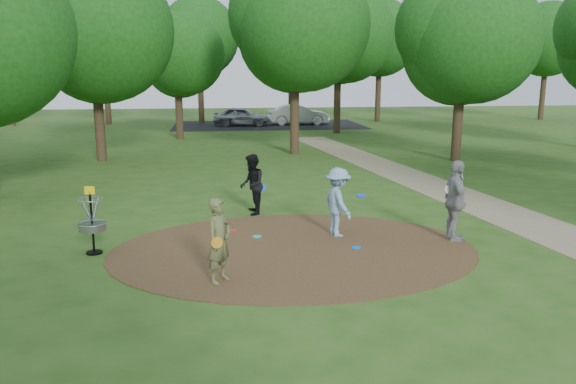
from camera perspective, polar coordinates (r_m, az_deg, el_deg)
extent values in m
plane|color=#2D5119|center=(12.92, 0.65, -5.90)|extent=(100.00, 100.00, 0.00)
cylinder|color=#47301C|center=(12.92, 0.65, -5.86)|extent=(8.40, 8.40, 0.02)
cube|color=#8C7A5B|center=(16.82, 22.22, -2.50)|extent=(7.55, 39.89, 0.01)
cube|color=black|center=(42.51, -2.03, 6.82)|extent=(14.00, 8.00, 0.01)
imported|color=#5E6339|center=(10.87, -7.00, -4.92)|extent=(0.68, 0.72, 1.66)
cylinder|color=orange|center=(10.60, -7.23, -5.12)|extent=(0.22, 0.10, 0.22)
imported|color=#83A8C3|center=(13.83, 5.11, -1.04)|extent=(0.90, 1.24, 1.72)
cylinder|color=#0D3EED|center=(13.95, 7.44, -0.37)|extent=(0.25, 0.25, 0.08)
imported|color=black|center=(15.92, -3.69, 0.77)|extent=(0.66, 0.84, 1.72)
cylinder|color=blue|center=(15.97, -2.64, 0.47)|extent=(0.23, 0.08, 0.22)
imported|color=gray|center=(13.95, 16.64, -0.87)|extent=(0.55, 1.18, 1.96)
cylinder|color=silver|center=(13.87, 16.01, 0.24)|extent=(0.23, 0.09, 0.22)
cylinder|color=#1BDDC2|center=(13.86, -3.15, -4.51)|extent=(0.22, 0.22, 0.02)
cylinder|color=blue|center=(13.08, 6.94, -5.62)|extent=(0.22, 0.22, 0.02)
cylinder|color=red|center=(14.39, -5.65, -3.92)|extent=(0.22, 0.22, 0.02)
imported|color=#93939A|center=(41.96, -4.79, 7.67)|extent=(4.23, 1.94, 1.40)
imported|color=#B4B7BD|center=(42.69, 1.07, 7.86)|extent=(4.58, 1.65, 1.50)
cylinder|color=black|center=(13.22, -19.27, -3.12)|extent=(0.05, 0.05, 1.35)
cylinder|color=black|center=(13.41, -19.07, -5.83)|extent=(0.36, 0.36, 0.04)
cylinder|color=gray|center=(13.24, -19.25, -3.35)|extent=(0.60, 0.60, 0.16)
torus|color=gray|center=(13.22, -19.28, -3.02)|extent=(0.63, 0.63, 0.03)
torus|color=gray|center=(13.09, -19.45, -0.69)|extent=(0.58, 0.58, 0.02)
cube|color=yellow|center=(13.05, -19.51, 0.16)|extent=(0.22, 0.02, 0.18)
cylinder|color=#332316|center=(26.80, -18.63, 7.07)|extent=(0.44, 0.44, 3.80)
sphere|color=#164512|center=(26.75, -19.18, 14.80)|extent=(6.24, 6.24, 6.24)
cylinder|color=#332316|center=(27.48, 0.67, 8.22)|extent=(0.44, 0.44, 4.18)
sphere|color=#164512|center=(27.47, 0.69, 16.11)|extent=(6.16, 6.16, 6.16)
cylinder|color=#332316|center=(26.49, 16.86, 6.93)|extent=(0.44, 0.44, 3.61)
sphere|color=#164512|center=(26.42, 17.32, 14.13)|extent=(5.55, 5.55, 5.55)
cylinder|color=#332316|center=(34.33, -11.00, 8.17)|extent=(0.44, 0.44, 3.42)
sphere|color=#164512|center=(34.26, -11.21, 13.22)|extent=(4.78, 4.78, 4.78)
cylinder|color=#332316|center=(37.01, 5.03, 9.36)|extent=(0.44, 0.44, 4.37)
sphere|color=#164512|center=(37.02, 5.14, 15.36)|extent=(6.13, 6.13, 6.13)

